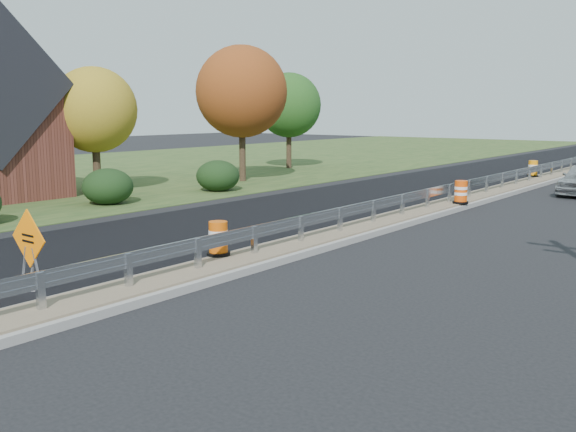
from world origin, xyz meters
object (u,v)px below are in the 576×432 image
Objects in this scene: barrel_median_mid at (461,193)px; barrel_median_far at (533,169)px; barrel_median_near at (218,239)px; caution_sign at (31,269)px.

barrel_median_mid is 1.01× the size of barrel_median_far.
caution_sign is at bearing -110.89° from barrel_median_near.
caution_sign is 16.97m from barrel_median_mid.
caution_sign is at bearing -93.13° from barrel_median_far.
barrel_median_mid is (1.10, 12.56, 0.02)m from barrel_median_near.
caution_sign reaches higher than barrel_median_near.
caution_sign is 4.49m from barrel_median_near.
barrel_median_near is 0.97× the size of barrel_median_far.
caution_sign is 1.96× the size of barrel_median_mid.
barrel_median_far is at bearing 87.35° from caution_sign.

